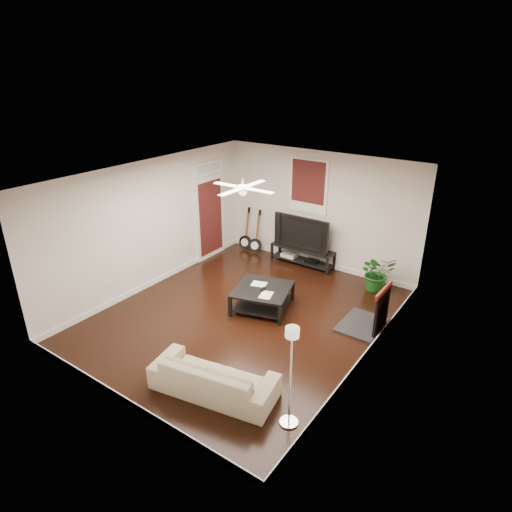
# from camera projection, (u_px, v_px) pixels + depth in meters

# --- Properties ---
(room) EXTENTS (5.01, 6.01, 2.81)m
(room) POSITION_uv_depth(u_px,v_px,m) (244.00, 251.00, 8.18)
(room) COLOR black
(room) RESTS_ON ground
(brick_accent) EXTENTS (0.02, 2.20, 2.80)m
(brick_accent) POSITION_uv_depth(u_px,v_px,m) (393.00, 265.00, 7.62)
(brick_accent) COLOR #984631
(brick_accent) RESTS_ON floor
(fireplace) EXTENTS (0.80, 1.10, 0.92)m
(fireplace) POSITION_uv_depth(u_px,v_px,m) (372.00, 307.00, 8.15)
(fireplace) COLOR black
(fireplace) RESTS_ON floor
(window_back) EXTENTS (1.00, 0.06, 1.30)m
(window_back) POSITION_uv_depth(u_px,v_px,m) (308.00, 186.00, 10.34)
(window_back) COLOR #3F1411
(window_back) RESTS_ON wall_back
(door_left) EXTENTS (0.08, 1.00, 2.50)m
(door_left) POSITION_uv_depth(u_px,v_px,m) (210.00, 210.00, 10.96)
(door_left) COLOR white
(door_left) RESTS_ON wall_left
(tv_stand) EXTENTS (1.61, 0.43, 0.45)m
(tv_stand) POSITION_uv_depth(u_px,v_px,m) (302.00, 256.00, 10.88)
(tv_stand) COLOR black
(tv_stand) RESTS_ON floor
(tv) EXTENTS (1.44, 0.19, 0.83)m
(tv) POSITION_uv_depth(u_px,v_px,m) (304.00, 232.00, 10.64)
(tv) COLOR black
(tv) RESTS_ON tv_stand
(coffee_table) EXTENTS (1.34, 1.34, 0.45)m
(coffee_table) POSITION_uv_depth(u_px,v_px,m) (262.00, 298.00, 8.93)
(coffee_table) COLOR black
(coffee_table) RESTS_ON floor
(sofa) EXTENTS (2.03, 1.10, 0.56)m
(sofa) POSITION_uv_depth(u_px,v_px,m) (214.00, 377.00, 6.61)
(sofa) COLOR tan
(sofa) RESTS_ON floor
(floor_lamp) EXTENTS (0.30, 0.30, 1.57)m
(floor_lamp) POSITION_uv_depth(u_px,v_px,m) (290.00, 378.00, 5.82)
(floor_lamp) COLOR silver
(floor_lamp) RESTS_ON floor
(potted_plant) EXTENTS (0.99, 0.98, 0.83)m
(potted_plant) POSITION_uv_depth(u_px,v_px,m) (377.00, 273.00, 9.58)
(potted_plant) COLOR #18551A
(potted_plant) RESTS_ON floor
(guitar_left) EXTENTS (0.38, 0.29, 1.16)m
(guitar_left) POSITION_uv_depth(u_px,v_px,m) (245.00, 229.00, 11.63)
(guitar_left) COLOR black
(guitar_left) RESTS_ON floor
(guitar_right) EXTENTS (0.40, 0.32, 1.16)m
(guitar_right) POSITION_uv_depth(u_px,v_px,m) (255.00, 232.00, 11.42)
(guitar_right) COLOR black
(guitar_right) RESTS_ON floor
(ceiling_fan) EXTENTS (1.24, 1.24, 0.32)m
(ceiling_fan) POSITION_uv_depth(u_px,v_px,m) (243.00, 188.00, 7.70)
(ceiling_fan) COLOR white
(ceiling_fan) RESTS_ON ceiling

